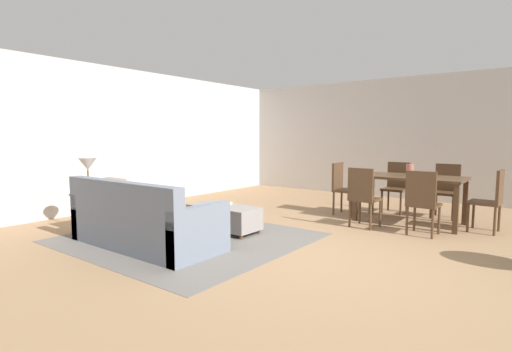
{
  "coord_description": "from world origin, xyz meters",
  "views": [
    {
      "loc": [
        2.23,
        -3.98,
        1.39
      ],
      "look_at": [
        -1.33,
        0.7,
        0.79
      ],
      "focal_mm": 27.38,
      "sensor_mm": 36.0,
      "label": 1
    }
  ],
  "objects_px": {
    "dining_chair_far_right": "(446,187)",
    "book_on_ottoman": "(221,203)",
    "couch": "(143,223)",
    "dining_chair_near_right": "(422,199)",
    "dining_table": "(409,182)",
    "dining_chair_near_left": "(363,194)",
    "side_table": "(89,201)",
    "dining_chair_head_east": "(492,197)",
    "table_lamp": "(88,166)",
    "dining_chair_head_west": "(342,185)",
    "ottoman_table": "(224,217)",
    "vase_centerpiece": "(410,170)",
    "dining_chair_far_left": "(396,184)"
  },
  "relations": [
    {
      "from": "table_lamp",
      "to": "dining_chair_far_left",
      "type": "distance_m",
      "value": 5.26
    },
    {
      "from": "dining_chair_far_left",
      "to": "dining_chair_head_west",
      "type": "distance_m",
      "value": 1.04
    },
    {
      "from": "table_lamp",
      "to": "dining_chair_head_east",
      "type": "relative_size",
      "value": 0.57
    },
    {
      "from": "dining_table",
      "to": "book_on_ottoman",
      "type": "relative_size",
      "value": 6.28
    },
    {
      "from": "dining_chair_far_right",
      "to": "book_on_ottoman",
      "type": "xyz_separation_m",
      "value": [
        -2.49,
        -2.98,
        -0.12
      ]
    },
    {
      "from": "vase_centerpiece",
      "to": "ottoman_table",
      "type": "bearing_deg",
      "value": -131.96
    },
    {
      "from": "side_table",
      "to": "table_lamp",
      "type": "xyz_separation_m",
      "value": [
        0.0,
        -0.0,
        0.53
      ]
    },
    {
      "from": "book_on_ottoman",
      "to": "vase_centerpiece",
      "type": "bearing_deg",
      "value": 45.35
    },
    {
      "from": "dining_chair_head_west",
      "to": "vase_centerpiece",
      "type": "xyz_separation_m",
      "value": [
        1.17,
        -0.04,
        0.33
      ]
    },
    {
      "from": "side_table",
      "to": "dining_table",
      "type": "height_order",
      "value": "dining_table"
    },
    {
      "from": "table_lamp",
      "to": "dining_chair_head_west",
      "type": "distance_m",
      "value": 4.23
    },
    {
      "from": "side_table",
      "to": "dining_chair_head_east",
      "type": "bearing_deg",
      "value": 35.83
    },
    {
      "from": "book_on_ottoman",
      "to": "dining_chair_head_west",
      "type": "bearing_deg",
      "value": 66.65
    },
    {
      "from": "ottoman_table",
      "to": "dining_chair_near_left",
      "type": "height_order",
      "value": "dining_chair_near_left"
    },
    {
      "from": "dining_chair_far_left",
      "to": "ottoman_table",
      "type": "bearing_deg",
      "value": -117.14
    },
    {
      "from": "side_table",
      "to": "dining_table",
      "type": "relative_size",
      "value": 0.34
    },
    {
      "from": "dining_chair_near_left",
      "to": "vase_centerpiece",
      "type": "relative_size",
      "value": 4.86
    },
    {
      "from": "book_on_ottoman",
      "to": "table_lamp",
      "type": "bearing_deg",
      "value": -140.79
    },
    {
      "from": "ottoman_table",
      "to": "dining_chair_near_left",
      "type": "distance_m",
      "value": 2.13
    },
    {
      "from": "dining_chair_near_right",
      "to": "couch",
      "type": "bearing_deg",
      "value": -134.92
    },
    {
      "from": "dining_chair_near_left",
      "to": "dining_chair_near_right",
      "type": "bearing_deg",
      "value": 1.53
    },
    {
      "from": "couch",
      "to": "dining_chair_near_left",
      "type": "xyz_separation_m",
      "value": [
        1.83,
        2.66,
        0.23
      ]
    },
    {
      "from": "dining_chair_far_right",
      "to": "dining_chair_near_left",
      "type": "bearing_deg",
      "value": -117.63
    },
    {
      "from": "dining_table",
      "to": "book_on_ottoman",
      "type": "bearing_deg",
      "value": -134.05
    },
    {
      "from": "ottoman_table",
      "to": "dining_chair_near_right",
      "type": "height_order",
      "value": "dining_chair_near_right"
    },
    {
      "from": "side_table",
      "to": "table_lamp",
      "type": "bearing_deg",
      "value": -26.57
    },
    {
      "from": "table_lamp",
      "to": "dining_chair_head_east",
      "type": "distance_m",
      "value": 5.89
    },
    {
      "from": "dining_chair_near_left",
      "to": "dining_chair_head_west",
      "type": "bearing_deg",
      "value": 131.41
    },
    {
      "from": "dining_chair_far_right",
      "to": "dining_table",
      "type": "bearing_deg",
      "value": -115.62
    },
    {
      "from": "dining_table",
      "to": "book_on_ottoman",
      "type": "xyz_separation_m",
      "value": [
        -2.1,
        -2.17,
        -0.27
      ]
    },
    {
      "from": "table_lamp",
      "to": "dining_chair_far_right",
      "type": "distance_m",
      "value": 5.83
    },
    {
      "from": "dining_chair_far_right",
      "to": "book_on_ottoman",
      "type": "distance_m",
      "value": 3.88
    },
    {
      "from": "dining_chair_head_east",
      "to": "book_on_ottoman",
      "type": "xyz_separation_m",
      "value": [
        -3.25,
        -2.2,
        -0.12
      ]
    },
    {
      "from": "dining_chair_near_left",
      "to": "dining_chair_head_west",
      "type": "height_order",
      "value": "same"
    },
    {
      "from": "dining_table",
      "to": "dining_chair_far_right",
      "type": "relative_size",
      "value": 1.78
    },
    {
      "from": "side_table",
      "to": "vase_centerpiece",
      "type": "distance_m",
      "value": 4.97
    },
    {
      "from": "couch",
      "to": "dining_chair_head_west",
      "type": "height_order",
      "value": "dining_chair_head_west"
    },
    {
      "from": "ottoman_table",
      "to": "dining_table",
      "type": "bearing_deg",
      "value": 48.63
    },
    {
      "from": "ottoman_table",
      "to": "couch",
      "type": "bearing_deg",
      "value": -103.76
    },
    {
      "from": "side_table",
      "to": "dining_chair_head_west",
      "type": "distance_m",
      "value": 4.21
    },
    {
      "from": "book_on_ottoman",
      "to": "dining_chair_head_east",
      "type": "bearing_deg",
      "value": 34.15
    },
    {
      "from": "dining_chair_head_east",
      "to": "vase_centerpiece",
      "type": "distance_m",
      "value": 1.19
    },
    {
      "from": "dining_chair_head_east",
      "to": "table_lamp",
      "type": "bearing_deg",
      "value": -144.17
    },
    {
      "from": "dining_chair_near_right",
      "to": "dining_chair_far_left",
      "type": "xyz_separation_m",
      "value": [
        -0.84,
        1.53,
        0.0
      ]
    },
    {
      "from": "dining_chair_far_left",
      "to": "dining_chair_near_right",
      "type": "bearing_deg",
      "value": -61.29
    },
    {
      "from": "couch",
      "to": "dining_chair_near_right",
      "type": "height_order",
      "value": "dining_chair_near_right"
    },
    {
      "from": "couch",
      "to": "dining_chair_head_east",
      "type": "xyz_separation_m",
      "value": [
        3.42,
        3.49,
        0.23
      ]
    },
    {
      "from": "dining_table",
      "to": "dining_chair_near_left",
      "type": "distance_m",
      "value": 0.93
    },
    {
      "from": "ottoman_table",
      "to": "book_on_ottoman",
      "type": "distance_m",
      "value": 0.23
    },
    {
      "from": "table_lamp",
      "to": "dining_table",
      "type": "xyz_separation_m",
      "value": [
        3.62,
        3.41,
        -0.3
      ]
    }
  ]
}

